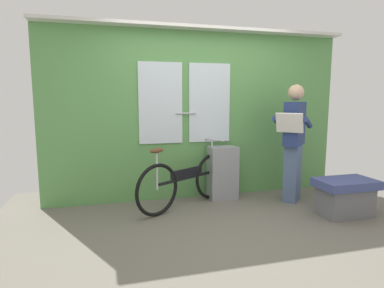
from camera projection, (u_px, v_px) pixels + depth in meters
name	position (u px, v px, depth m)	size (l,w,h in m)	color
ground_plane	(230.00, 230.00, 3.57)	(5.28, 4.12, 0.04)	#666056
train_door_wall	(198.00, 111.00, 4.59)	(4.28, 0.28, 2.37)	#56934C
bicycle_near_door	(186.00, 181.00, 4.24)	(1.45, 0.89, 0.86)	black
passenger_reading_newspaper	(294.00, 141.00, 4.43)	(0.60, 0.60, 1.61)	slate
trash_bin_by_wall	(223.00, 173.00, 4.59)	(0.39, 0.28, 0.75)	gray
bench_seat_corner	(345.00, 196.00, 3.93)	(0.70, 0.44, 0.45)	#3D477F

